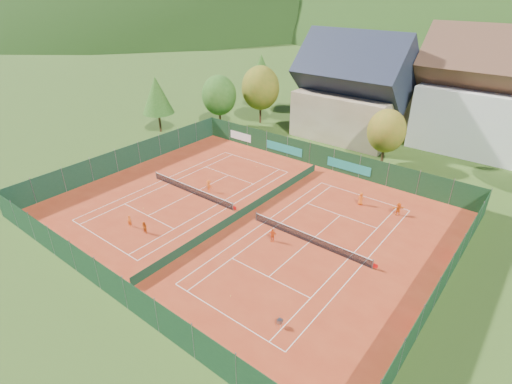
% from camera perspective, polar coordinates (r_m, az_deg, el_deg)
% --- Properties ---
extents(ground, '(600.00, 600.00, 0.00)m').
position_cam_1_polar(ground, '(42.53, -1.67, -3.40)').
color(ground, '#2E4B17').
rests_on(ground, ground).
extents(clay_pad, '(40.00, 32.00, 0.01)m').
position_cam_1_polar(clay_pad, '(42.52, -1.67, -3.37)').
color(clay_pad, '#A13117').
rests_on(clay_pad, ground).
extents(court_markings_left, '(11.03, 23.83, 0.00)m').
position_cam_1_polar(court_markings_left, '(47.41, -9.12, -0.21)').
color(court_markings_left, white).
rests_on(court_markings_left, ground).
extents(court_markings_right, '(11.03, 23.83, 0.00)m').
position_cam_1_polar(court_markings_right, '(38.67, 7.54, -7.15)').
color(court_markings_right, white).
rests_on(court_markings_right, ground).
extents(tennis_net_left, '(13.30, 0.10, 1.02)m').
position_cam_1_polar(tennis_net_left, '(47.07, -9.04, 0.27)').
color(tennis_net_left, '#59595B').
rests_on(tennis_net_left, ground).
extents(tennis_net_right, '(13.30, 0.10, 1.02)m').
position_cam_1_polar(tennis_net_right, '(38.33, 7.79, -6.62)').
color(tennis_net_right, '#59595B').
rests_on(tennis_net_right, ground).
extents(court_divider, '(0.03, 28.80, 1.00)m').
position_cam_1_polar(court_divider, '(42.26, -1.68, -2.79)').
color(court_divider, '#133521').
rests_on(court_divider, ground).
extents(fence_north, '(40.00, 0.10, 3.00)m').
position_cam_1_polar(fence_north, '(53.94, 8.91, 5.10)').
color(fence_north, '#133419').
rests_on(fence_north, ground).
extents(fence_south, '(40.00, 0.04, 3.00)m').
position_cam_1_polar(fence_south, '(33.35, -20.02, -12.20)').
color(fence_south, '#12331A').
rests_on(fence_south, ground).
extents(fence_west, '(0.04, 32.00, 3.00)m').
position_cam_1_polar(fence_west, '(55.53, -17.82, 4.78)').
color(fence_west, '#133622').
rests_on(fence_west, ground).
extents(fence_east, '(0.09, 32.00, 3.00)m').
position_cam_1_polar(fence_east, '(34.76, 25.18, -11.57)').
color(fence_east, '#12331A').
rests_on(fence_east, ground).
extents(chalet, '(16.20, 12.00, 16.00)m').
position_cam_1_polar(chalet, '(65.37, 13.65, 13.48)').
color(chalet, tan).
rests_on(chalet, ground).
extents(hotel_block_a, '(21.60, 11.00, 17.25)m').
position_cam_1_polar(hotel_block_a, '(65.83, 31.37, 11.03)').
color(hotel_block_a, silver).
rests_on(hotel_block_a, ground).
extents(tree_west_front, '(5.72, 5.72, 8.69)m').
position_cam_1_polar(tree_west_front, '(68.02, -5.30, 13.60)').
color(tree_west_front, '#452C18').
rests_on(tree_west_front, ground).
extents(tree_west_mid, '(6.44, 6.44, 9.78)m').
position_cam_1_polar(tree_west_mid, '(69.75, 0.64, 14.64)').
color(tree_west_mid, '#462919').
rests_on(tree_west_mid, ground).
extents(tree_west_back, '(5.60, 5.60, 10.00)m').
position_cam_1_polar(tree_west_back, '(79.38, 0.76, 16.77)').
color(tree_west_back, '#4C341B').
rests_on(tree_west_back, ground).
extents(tree_center, '(5.01, 5.01, 7.60)m').
position_cam_1_polar(tree_center, '(55.50, 18.15, 8.29)').
color(tree_center, '#472E19').
rests_on(tree_center, ground).
extents(tree_west_side, '(5.04, 5.04, 9.00)m').
position_cam_1_polar(tree_west_side, '(66.98, -14.00, 13.28)').
color(tree_west_side, '#482C19').
rests_on(tree_west_side, ground).
extents(ball_hopper, '(0.34, 0.34, 0.80)m').
position_cam_1_polar(ball_hopper, '(30.02, 3.44, -17.94)').
color(ball_hopper, slate).
rests_on(ball_hopper, ground).
extents(loose_ball_0, '(0.07, 0.07, 0.07)m').
position_cam_1_polar(loose_ball_0, '(45.49, -15.82, -2.23)').
color(loose_ball_0, '#CCD833').
rests_on(loose_ball_0, ground).
extents(loose_ball_1, '(0.07, 0.07, 0.07)m').
position_cam_1_polar(loose_ball_1, '(32.65, -3.66, -14.60)').
color(loose_ball_1, '#CCD833').
rests_on(loose_ball_1, ground).
extents(loose_ball_2, '(0.07, 0.07, 0.07)m').
position_cam_1_polar(loose_ball_2, '(46.41, 1.84, -0.46)').
color(loose_ball_2, '#CCD833').
rests_on(loose_ball_2, ground).
extents(loose_ball_3, '(0.07, 0.07, 0.07)m').
position_cam_1_polar(loose_ball_3, '(53.60, 0.13, 3.63)').
color(loose_ball_3, '#CCD833').
rests_on(loose_ball_3, ground).
extents(loose_ball_4, '(0.07, 0.07, 0.07)m').
position_cam_1_polar(loose_ball_4, '(35.78, 11.67, -10.81)').
color(loose_ball_4, '#CCD833').
rests_on(loose_ball_4, ground).
extents(player_left_near, '(0.54, 0.45, 1.25)m').
position_cam_1_polar(player_left_near, '(42.32, -17.61, -4.00)').
color(player_left_near, orange).
rests_on(player_left_near, ground).
extents(player_left_mid, '(0.66, 0.52, 1.32)m').
position_cam_1_polar(player_left_mid, '(40.78, -15.67, -4.93)').
color(player_left_mid, '#CC5012').
rests_on(player_left_mid, ground).
extents(player_left_far, '(1.04, 0.73, 1.47)m').
position_cam_1_polar(player_left_far, '(47.30, -6.75, 0.89)').
color(player_left_far, '#F25A15').
rests_on(player_left_far, ground).
extents(player_right_near, '(0.91, 0.58, 1.44)m').
position_cam_1_polar(player_right_near, '(38.15, 2.35, -6.15)').
color(player_right_near, '#F75115').
rests_on(player_right_near, ground).
extents(player_right_far_a, '(0.78, 0.57, 1.48)m').
position_cam_1_polar(player_right_far_a, '(45.68, 14.75, -0.94)').
color(player_right_far_a, '#E35A14').
rests_on(player_right_far_a, ground).
extents(player_right_far_b, '(1.31, 1.22, 1.47)m').
position_cam_1_polar(player_right_far_b, '(44.87, 19.67, -2.27)').
color(player_right_far_b, orange).
rests_on(player_right_far_b, ground).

